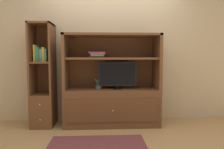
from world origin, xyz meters
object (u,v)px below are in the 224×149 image
potted_plant (99,86)px  magazine_stack (97,55)px  media_console (112,96)px  bookshelf_tall (44,91)px  upright_book_row (40,54)px  tv_monitor (117,75)px

potted_plant → magazine_stack: size_ratio=0.74×
media_console → magazine_stack: size_ratio=4.87×
bookshelf_tall → upright_book_row: size_ratio=6.26×
media_console → bookshelf_tall: 1.18m
bookshelf_tall → upright_book_row: bookshelf_tall is taller
magazine_stack → upright_book_row: bearing=179.9°
upright_book_row → bookshelf_tall: bearing=18.0°
magazine_stack → upright_book_row: 0.96m
tv_monitor → bookshelf_tall: bearing=176.8°
tv_monitor → magazine_stack: (-0.34, 0.06, 0.34)m
bookshelf_tall → upright_book_row: bearing=-162.0°
bookshelf_tall → upright_book_row: 0.64m
tv_monitor → potted_plant: 0.38m
upright_book_row → tv_monitor: bearing=-2.6°
tv_monitor → magazine_stack: 0.49m
media_console → tv_monitor: media_console is taller
magazine_stack → upright_book_row: size_ratio=1.20×
tv_monitor → bookshelf_tall: 1.30m
potted_plant → magazine_stack: magazine_stack is taller
magazine_stack → bookshelf_tall: bearing=179.2°
potted_plant → magazine_stack: (-0.02, 0.02, 0.55)m
magazine_stack → upright_book_row: (-0.96, 0.00, 0.01)m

